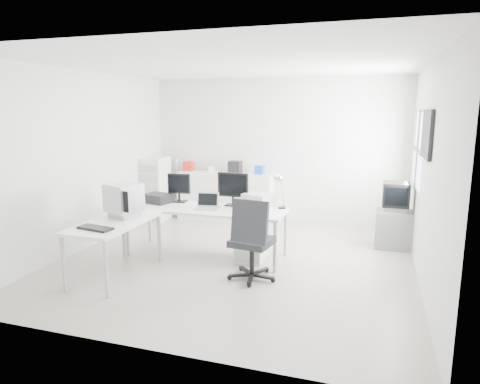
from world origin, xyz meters
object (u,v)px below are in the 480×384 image
(main_desk, at_px, (206,232))
(sideboard, at_px, (226,196))
(laser_printer, at_px, (258,201))
(filing_cabinet, at_px, (156,189))
(crt_monitor, at_px, (124,201))
(crt_tv, at_px, (396,197))
(lcd_monitor_small, at_px, (179,188))
(office_chair, at_px, (252,238))
(inkjet_printer, at_px, (158,198))
(laptop, at_px, (206,203))
(side_desk, at_px, (116,249))
(drawer_pedestal, at_px, (251,240))
(tv_cabinet, at_px, (393,229))
(lcd_monitor_large, at_px, (233,189))

(main_desk, bearing_deg, sideboard, 101.61)
(laser_printer, height_order, filing_cabinet, filing_cabinet)
(crt_monitor, bearing_deg, crt_tv, 50.11)
(lcd_monitor_small, bearing_deg, laser_printer, -4.70)
(lcd_monitor_small, bearing_deg, crt_tv, 13.98)
(office_chair, bearing_deg, inkjet_printer, 165.31)
(laptop, bearing_deg, main_desk, 108.69)
(side_desk, height_order, laser_printer, laser_printer)
(side_desk, relative_size, office_chair, 1.25)
(crt_monitor, relative_size, sideboard, 0.23)
(drawer_pedestal, relative_size, sideboard, 0.31)
(side_desk, bearing_deg, office_chair, 14.00)
(lcd_monitor_small, height_order, filing_cabinet, filing_cabinet)
(laptop, bearing_deg, lcd_monitor_small, 141.87)
(crt_monitor, bearing_deg, side_desk, -70.60)
(lcd_monitor_small, bearing_deg, sideboard, 83.32)
(laser_printer, xyz_separation_m, crt_monitor, (-1.60, -1.07, 0.11))
(inkjet_printer, bearing_deg, laptop, 2.74)
(laptop, relative_size, crt_tv, 0.64)
(lcd_monitor_small, relative_size, crt_monitor, 1.03)
(side_desk, height_order, office_chair, office_chair)
(inkjet_printer, bearing_deg, filing_cabinet, 135.04)
(sideboard, bearing_deg, laptop, -77.68)
(laptop, xyz_separation_m, sideboard, (-0.49, 2.25, -0.37))
(tv_cabinet, height_order, sideboard, sideboard)
(laser_printer, bearing_deg, filing_cabinet, 168.61)
(crt_monitor, bearing_deg, inkjet_printer, 109.40)
(lcd_monitor_small, relative_size, laser_printer, 1.20)
(lcd_monitor_large, xyz_separation_m, laser_printer, (0.40, -0.03, -0.14))
(main_desk, height_order, tv_cabinet, main_desk)
(crt_monitor, relative_size, office_chair, 0.40)
(crt_monitor, bearing_deg, laser_printer, 53.18)
(lcd_monitor_large, xyz_separation_m, tv_cabinet, (2.38, 1.02, -0.70))
(inkjet_printer, bearing_deg, crt_monitor, -74.73)
(inkjet_printer, xyz_separation_m, crt_monitor, (0.00, -0.95, 0.15))
(office_chair, xyz_separation_m, crt_tv, (1.81, 1.93, 0.27))
(side_desk, bearing_deg, tv_cabinet, 33.57)
(lcd_monitor_small, distance_m, office_chair, 1.78)
(lcd_monitor_large, xyz_separation_m, filing_cabinet, (-2.12, 1.46, -0.37))
(office_chair, bearing_deg, laptop, 155.68)
(office_chair, height_order, tv_cabinet, office_chair)
(filing_cabinet, bearing_deg, laptop, -44.84)
(tv_cabinet, xyz_separation_m, crt_tv, (0.00, 0.00, 0.53))
(main_desk, height_order, lcd_monitor_large, lcd_monitor_large)
(sideboard, bearing_deg, lcd_monitor_large, -67.36)
(inkjet_printer, bearing_deg, laser_printer, 19.55)
(drawer_pedestal, xyz_separation_m, filing_cabinet, (-2.47, 1.66, 0.33))
(lcd_monitor_large, distance_m, laptop, 0.48)
(lcd_monitor_small, xyz_separation_m, tv_cabinet, (3.28, 1.02, -0.68))
(tv_cabinet, bearing_deg, office_chair, -133.14)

